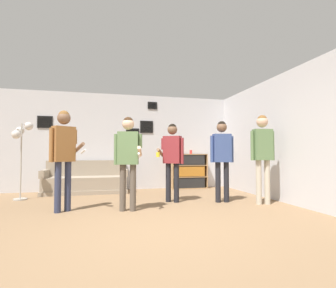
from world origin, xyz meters
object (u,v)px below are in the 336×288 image
person_watcher_holding_cup (172,154)px  person_player_foreground_left (64,149)px  person_player_foreground_center (128,153)px  couch (86,182)px  floor_lamp (21,139)px  person_spectator_far_right (263,149)px  drinking_cup (191,152)px  bookshelf (189,171)px  person_spectator_near_bookshelf (222,152)px

person_watcher_holding_cup → person_player_foreground_left: bearing=-167.7°
person_player_foreground_center → person_watcher_holding_cup: 1.17m
couch → person_watcher_holding_cup: size_ratio=1.27×
floor_lamp → person_watcher_holding_cup: floor_lamp is taller
floor_lamp → couch: bearing=30.2°
person_watcher_holding_cup → person_player_foreground_center: bearing=-146.6°
person_player_foreground_left → person_spectator_far_right: (3.79, -0.19, 0.01)m
floor_lamp → person_player_foreground_left: (1.09, -1.48, -0.22)m
couch → person_player_foreground_center: person_player_foreground_center is taller
person_spectator_far_right → drinking_cup: 2.72m
couch → person_player_foreground_center: 2.69m
person_player_foreground_left → person_spectator_far_right: 3.80m
bookshelf → person_watcher_holding_cup: person_watcher_holding_cup is taller
person_player_foreground_left → person_spectator_near_bookshelf: 3.10m
person_player_foreground_center → person_spectator_far_right: bearing=-0.1°
bookshelf → person_watcher_holding_cup: bearing=-116.9°
person_watcher_holding_cup → person_spectator_far_right: bearing=-20.8°
person_player_foreground_left → drinking_cup: person_player_foreground_left is taller
person_spectator_near_bookshelf → person_spectator_far_right: person_spectator_far_right is taller
drinking_cup → person_spectator_far_right: bearing=-76.3°
person_player_foreground_left → drinking_cup: (3.15, 2.44, -0.04)m
bookshelf → person_spectator_far_right: 2.80m
person_player_foreground_center → person_spectator_far_right: size_ratio=0.93×
person_player_foreground_left → person_player_foreground_center: 1.12m
bookshelf → person_spectator_far_right: person_spectator_far_right is taller
floor_lamp → person_spectator_near_bookshelf: bearing=-16.9°
person_spectator_near_bookshelf → drinking_cup: 2.24m
floor_lamp → person_spectator_near_bookshelf: 4.39m
couch → person_player_foreground_center: (0.88, -2.43, 0.74)m
person_watcher_holding_cup → bookshelf: bearing=63.1°
bookshelf → person_spectator_near_bookshelf: 2.30m
couch → drinking_cup: 3.04m
bookshelf → floor_lamp: bearing=-167.0°
floor_lamp → person_spectator_near_bookshelf: (4.19, -1.27, -0.28)m
person_player_foreground_center → person_spectator_far_right: 2.69m
person_spectator_near_bookshelf → drinking_cup: (0.06, 2.24, 0.02)m
person_player_foreground_left → person_watcher_holding_cup: 2.13m
floor_lamp → drinking_cup: 4.36m
person_spectator_near_bookshelf → person_spectator_far_right: size_ratio=0.95×
couch → person_player_foreground_center: size_ratio=1.25×
couch → bookshelf: bookshelf is taller
person_player_foreground_left → person_watcher_holding_cup: (2.08, 0.45, -0.09)m
couch → person_spectator_near_bookshelf: size_ratio=1.23×
floor_lamp → person_spectator_near_bookshelf: size_ratio=1.01×
person_player_foreground_center → drinking_cup: person_player_foreground_center is taller
bookshelf → person_spectator_near_bookshelf: (0.01, -2.24, 0.54)m
person_player_foreground_left → person_player_foreground_center: size_ratio=1.06×
drinking_cup → floor_lamp: bearing=-167.2°
couch → floor_lamp: (-1.32, -0.77, 1.05)m
person_player_foreground_center → person_watcher_holding_cup: size_ratio=1.01×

